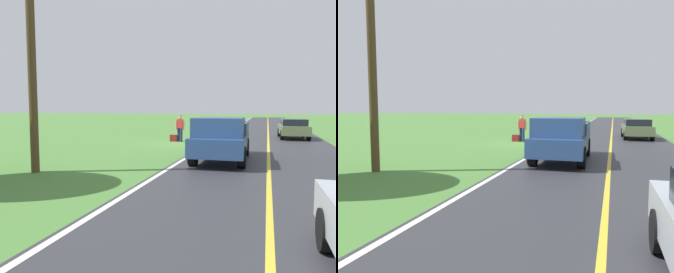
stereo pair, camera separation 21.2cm
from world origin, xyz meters
TOP-DOWN VIEW (x-y plane):
  - ground_plane at (0.00, 0.00)m, footprint 200.00×200.00m
  - road_surface at (-4.64, 0.00)m, footprint 7.29×120.00m
  - lane_edge_line at (-1.18, 0.00)m, footprint 0.16×117.60m
  - lane_centre_line at (-4.64, 0.00)m, footprint 0.14×117.60m
  - hitchhiker_walking at (0.88, -0.82)m, footprint 0.62×0.51m
  - suitcase_carried at (1.30, -0.73)m, footprint 0.46×0.21m
  - pickup_truck_passing at (-2.76, 6.37)m, footprint 2.19×5.44m
  - sedan_near_oncoming at (-6.35, -5.26)m, footprint 2.05×4.46m
  - utility_pole_roadside at (3.01, 10.56)m, footprint 0.28×0.28m

SIDE VIEW (x-z plane):
  - ground_plane at x=0.00m, z-range 0.00..0.00m
  - road_surface at x=-4.64m, z-range 0.00..0.00m
  - lane_edge_line at x=-1.18m, z-range 0.00..0.01m
  - lane_centre_line at x=-4.64m, z-range 0.00..0.01m
  - suitcase_carried at x=1.30m, z-range 0.00..0.44m
  - sedan_near_oncoming at x=-6.35m, z-range 0.05..1.46m
  - pickup_truck_passing at x=-2.76m, z-range 0.06..1.88m
  - hitchhiker_walking at x=0.88m, z-range 0.11..1.85m
  - utility_pole_roadside at x=3.01m, z-range 0.00..7.69m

